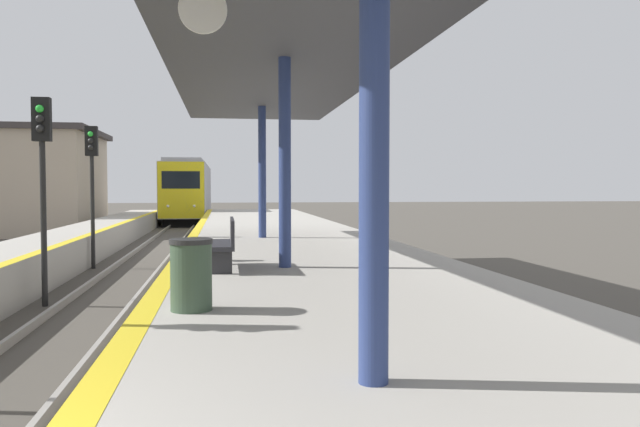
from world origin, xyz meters
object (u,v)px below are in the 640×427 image
(trash_bin, at_px, (191,274))
(bench, at_px, (226,242))
(signal_mid, at_px, (42,160))
(signal_far, at_px, (92,169))
(train, at_px, (189,191))

(trash_bin, xyz_separation_m, bench, (0.42, 3.86, 0.05))
(signal_mid, xyz_separation_m, signal_far, (-0.25, 6.14, 0.00))
(signal_far, xyz_separation_m, trash_bin, (3.57, -12.10, -1.61))
(trash_bin, bearing_deg, bench, 83.77)
(train, xyz_separation_m, bench, (2.62, -35.83, -0.72))
(bench, bearing_deg, trash_bin, -96.23)
(trash_bin, relative_size, bench, 0.50)
(trash_bin, distance_m, bench, 3.88)
(signal_mid, distance_m, bench, 4.56)
(train, relative_size, signal_far, 4.03)
(signal_far, distance_m, trash_bin, 12.72)
(signal_mid, bearing_deg, trash_bin, -60.93)
(signal_mid, distance_m, signal_far, 6.15)
(train, relative_size, signal_mid, 4.03)
(train, height_order, bench, train)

